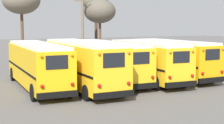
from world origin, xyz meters
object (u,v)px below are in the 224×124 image
utility_pole (83,27)px  bare_tree_1 (21,0)px  school_bus_3 (147,60)px  school_bus_1 (82,63)px  school_bus_4 (173,58)px  bare_tree_0 (96,4)px  school_bus_2 (107,60)px  school_bus_0 (37,64)px  bare_tree_2 (100,12)px

utility_pole → bare_tree_1: bearing=171.8°
school_bus_3 → utility_pole: 14.41m
school_bus_1 → school_bus_4: 8.53m
school_bus_1 → bare_tree_0: bearing=63.6°
school_bus_3 → school_bus_4: 2.86m
school_bus_3 → utility_pole: (0.21, 14.19, 2.50)m
school_bus_2 → utility_pole: utility_pole is taller
utility_pole → school_bus_0: bearing=-123.5°
school_bus_4 → bare_tree_0: (1.36, 18.96, 5.44)m
school_bus_1 → school_bus_3: school_bus_1 is taller
school_bus_0 → bare_tree_0: (12.66, 18.32, 5.41)m
school_bus_4 → bare_tree_2: bearing=90.0°
bare_tree_0 → bare_tree_2: bearing=-107.9°
school_bus_0 → utility_pole: bearing=56.5°
school_bus_3 → school_bus_4: (2.83, 0.42, 0.00)m
school_bus_3 → utility_pole: utility_pole is taller
school_bus_4 → bare_tree_0: bare_tree_0 is taller
school_bus_4 → bare_tree_1: size_ratio=1.09×
bare_tree_2 → school_bus_1: bearing=-118.5°
school_bus_0 → school_bus_4: (11.31, -0.63, -0.02)m
school_bus_1 → utility_pole: utility_pole is taller
school_bus_1 → school_bus_2: 3.41m
school_bus_2 → bare_tree_2: 15.46m
school_bus_0 → school_bus_2: school_bus_0 is taller
school_bus_2 → bare_tree_1: bare_tree_1 is taller
school_bus_0 → bare_tree_1: bearing=82.0°
utility_pole → bare_tree_0: 7.17m
school_bus_4 → bare_tree_1: (-9.32, 14.74, 5.34)m
school_bus_1 → bare_tree_1: bare_tree_1 is taller
utility_pole → bare_tree_2: 3.32m
utility_pole → bare_tree_0: size_ratio=0.95×
school_bus_1 → utility_pole: bearing=68.2°
school_bus_3 → bare_tree_2: bare_tree_2 is taller
bare_tree_0 → bare_tree_2: size_ratio=1.14×
school_bus_3 → bare_tree_2: (2.83, 15.16, 4.29)m
school_bus_1 → school_bus_3: 5.67m
school_bus_4 → utility_pole: size_ratio=1.16×
school_bus_0 → school_bus_1: (2.83, -1.53, 0.06)m
school_bus_3 → bare_tree_0: size_ratio=1.13×
school_bus_0 → bare_tree_1: (1.99, 14.11, 5.32)m
utility_pole → bare_tree_0: bare_tree_0 is taller
bare_tree_0 → school_bus_1: bearing=-116.4°
bare_tree_0 → bare_tree_2: bare_tree_0 is taller
school_bus_0 → utility_pole: (8.69, 13.14, 2.47)m
school_bus_4 → bare_tree_2: bare_tree_2 is taller
bare_tree_1 → bare_tree_2: bearing=0.0°
school_bus_4 → school_bus_2: bearing=169.8°
school_bus_3 → bare_tree_0: bearing=77.8°
school_bus_2 → utility_pole: 13.35m
school_bus_1 → bare_tree_0: (9.84, 19.85, 5.36)m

